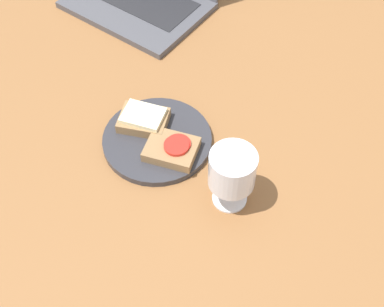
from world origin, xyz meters
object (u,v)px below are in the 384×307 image
plate (157,140)px  sandwich_with_tomato (171,148)px  sandwich_with_cheese (143,119)px  wine_glass (232,172)px

plate → sandwich_with_tomato: size_ratio=1.88×
sandwich_with_cheese → wine_glass: 24.57cm
sandwich_with_cheese → sandwich_with_tomato: 9.30cm
plate → sandwich_with_cheese: 5.07cm
sandwich_with_cheese → sandwich_with_tomato: sandwich_with_cheese is taller
plate → sandwich_with_tomato: sandwich_with_tomato is taller
sandwich_with_cheese → sandwich_with_tomato: bearing=-15.5°
plate → wine_glass: 20.88cm
sandwich_with_tomato → wine_glass: size_ratio=0.91×
plate → sandwich_with_tomato: bearing=-14.7°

